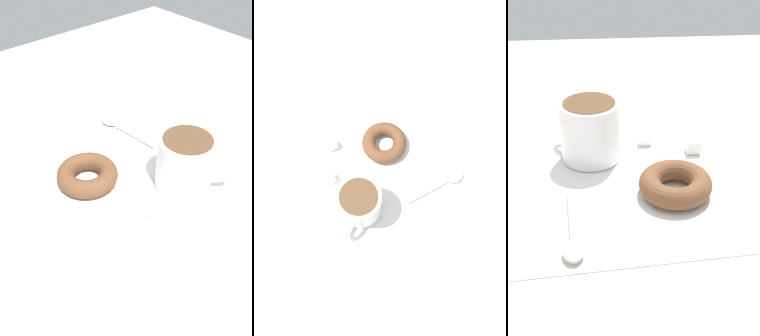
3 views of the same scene
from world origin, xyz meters
The scene contains 7 objects.
ground_plane centered at (0.00, 0.00, -1.00)cm, with size 120.00×120.00×2.00cm, color beige.
napkin centered at (-1.94, 2.61, 0.15)cm, with size 31.35×31.35×0.30cm, color white.
coffee_cup centered at (3.76, -4.25, 4.69)cm, with size 9.24×10.27×8.49cm.
donut centered at (-6.94, 5.80, 1.71)cm, with size 9.35×9.35×2.81cm, color brown.
spoon centered at (5.83, 14.40, 0.70)cm, with size 2.69×13.16×0.90cm.
sugar_cube centered at (-4.37, -7.39, 1.24)cm, with size 1.89×1.89×1.89cm, color white.
sugar_cube_extra centered at (-11.17, -4.31, 1.28)cm, with size 1.97×1.97×1.97cm, color white.
Camera 1 is at (-30.29, -30.08, 39.43)cm, focal length 40.00 mm.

